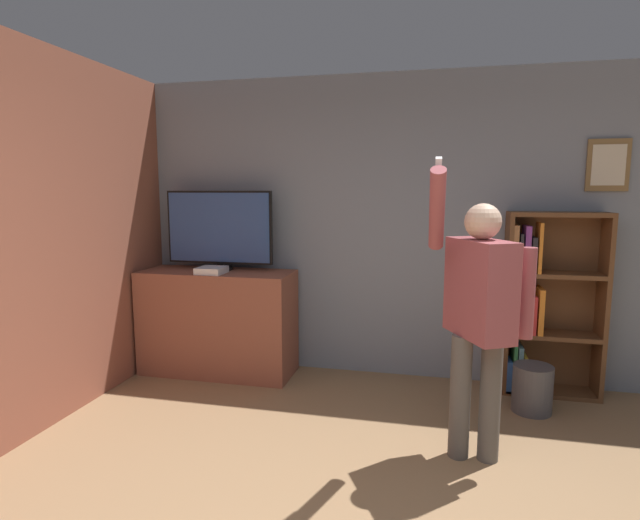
# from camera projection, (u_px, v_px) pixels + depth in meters

# --- Properties ---
(wall_back) EXTENTS (6.67, 0.09, 2.70)m
(wall_back) POSITION_uv_depth(u_px,v_px,m) (398.00, 228.00, 4.47)
(wall_back) COLOR gray
(wall_back) RESTS_ON ground_plane
(wall_side_brick) EXTENTS (0.06, 4.48, 2.70)m
(wall_side_brick) POSITION_uv_depth(u_px,v_px,m) (50.00, 238.00, 3.57)
(wall_side_brick) COLOR #93513D
(wall_side_brick) RESTS_ON ground_plane
(tv_ledge) EXTENTS (1.40, 0.54, 0.96)m
(tv_ledge) POSITION_uv_depth(u_px,v_px,m) (218.00, 322.00, 4.62)
(tv_ledge) COLOR #93513D
(tv_ledge) RESTS_ON ground_plane
(television) EXTENTS (1.01, 0.22, 0.73)m
(television) POSITION_uv_depth(u_px,v_px,m) (219.00, 229.00, 4.58)
(television) COLOR black
(television) RESTS_ON tv_ledge
(game_console) EXTENTS (0.23, 0.24, 0.06)m
(game_console) POSITION_uv_depth(u_px,v_px,m) (212.00, 270.00, 4.42)
(game_console) COLOR white
(game_console) RESTS_ON tv_ledge
(bookshelf) EXTENTS (0.77, 0.28, 1.52)m
(bookshelf) POSITION_uv_depth(u_px,v_px,m) (542.00, 305.00, 4.11)
(bookshelf) COLOR brown
(bookshelf) RESTS_ON ground_plane
(person) EXTENTS (0.63, 0.57, 1.88)m
(person) POSITION_uv_depth(u_px,v_px,m) (479.00, 307.00, 3.04)
(person) COLOR #56514C
(person) RESTS_ON ground_plane
(waste_bin) EXTENTS (0.29, 0.29, 0.36)m
(waste_bin) POSITION_uv_depth(u_px,v_px,m) (532.00, 389.00, 3.82)
(waste_bin) COLOR #4C4C51
(waste_bin) RESTS_ON ground_plane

